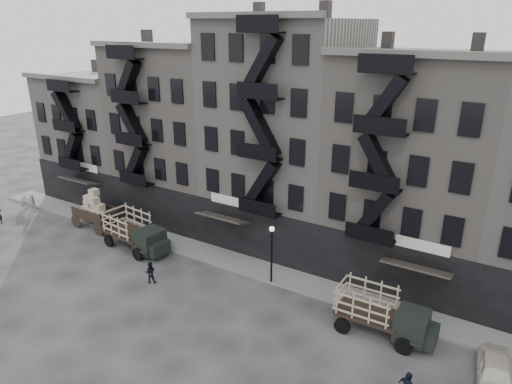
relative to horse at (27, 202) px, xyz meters
The scene contains 13 objects.
ground 23.02m from the horse, ahead, with size 140.00×140.00×0.00m, color #38383A.
sidewalk 23.05m from the horse, ahead, with size 55.00×2.50×0.15m, color slate.
building_west 10.10m from the horse, 70.26° to the left, with size 10.00×11.35×13.20m.
building_midwest 16.68m from the horse, 32.35° to the left, with size 10.00×11.35×16.20m.
building_center 25.52m from the horse, 19.66° to the left, with size 10.00×11.35×18.20m.
building_mideast 34.58m from the horse, 13.97° to the left, with size 10.00×11.35×16.20m.
lamp_post 26.03m from the horse, ahead, with size 0.36×0.36×4.28m.
horse is the anchor object (origin of this frame).
wagon 8.49m from the horse, ahead, with size 4.10×2.27×3.43m.
stake_truck_west 14.38m from the horse, ahead, with size 6.04×2.99×2.93m.
stake_truck_east 33.97m from the horse, ahead, with size 5.58×2.38×2.78m.
car_east 39.93m from the horse, ahead, with size 1.67×4.16×1.42m, color beige.
pedestrian_mid 19.12m from the horse, ahead, with size 0.77×0.60×1.58m, color black.
Camera 1 is at (16.29, -20.98, 16.77)m, focal length 32.00 mm.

